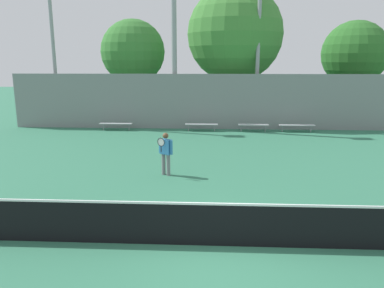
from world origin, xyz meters
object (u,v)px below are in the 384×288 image
light_pole_near_left (259,28)px  tree_green_tall (355,54)px  bench_adjacent_court (253,125)px  tree_dark_dense (133,52)px  light_pole_far_right (51,13)px  bench_by_gate (297,125)px  tennis_player (166,151)px  light_pole_center_back (174,28)px  bench_courtside_near (202,124)px  bench_courtside_far (116,124)px  tree_green_broad (235,34)px  tennis_net (217,224)px

light_pole_near_left → tree_green_tall: size_ratio=1.51×
bench_adjacent_court → tree_dark_dense: tree_dark_dense is taller
light_pole_near_left → light_pole_far_right: (-12.73, 0.13, 0.93)m
bench_adjacent_court → bench_by_gate: (2.54, -0.00, 0.00)m
bench_adjacent_court → tree_dark_dense: size_ratio=0.26×
tennis_player → light_pole_far_right: size_ratio=0.14×
bench_by_gate → light_pole_center_back: light_pole_center_back is taller
bench_courtside_near → tree_green_tall: (10.47, 5.18, 4.16)m
tree_dark_dense → light_pole_near_left: bearing=-17.0°
bench_adjacent_court → light_pole_near_left: size_ratio=0.17×
bench_courtside_far → tennis_player: bearing=-65.1°
bench_by_gate → light_pole_far_right: 16.45m
light_pole_near_left → tree_dark_dense: (-8.18, 2.49, -1.38)m
light_pole_far_right → bench_adjacent_court: bearing=-7.5°
tree_green_broad → tennis_player: bearing=-103.8°
tree_green_broad → bench_adjacent_court: bearing=-77.1°
light_pole_far_right → tree_dark_dense: size_ratio=1.71×
light_pole_near_left → light_pole_center_back: light_pole_center_back is taller
bench_courtside_far → bench_adjacent_court: same height
tennis_player → light_pole_center_back: size_ratio=0.15×
tennis_net → light_pole_near_left: size_ratio=1.19×
tennis_player → bench_adjacent_court: 9.75m
tree_green_tall → bench_by_gate: bearing=-133.1°
bench_by_gate → light_pole_near_left: light_pole_near_left is taller
tennis_player → tree_green_broad: bearing=105.5°
tennis_net → bench_by_gate: 14.96m
light_pole_center_back → tree_dark_dense: 4.47m
light_pole_center_back → bench_adjacent_court: bearing=-13.1°
light_pole_near_left → light_pole_far_right: 12.77m
tennis_net → light_pole_center_back: light_pole_center_back is taller
tree_dark_dense → bench_by_gate: bearing=-21.1°
tennis_net → bench_courtside_near: tennis_net is taller
tree_green_tall → tree_dark_dense: bearing=-175.6°
bench_courtside_near → light_pole_far_right: bearing=170.0°
light_pole_far_right → tree_dark_dense: bearing=27.5°
bench_courtside_far → tennis_net: bearing=-67.3°
tennis_player → bench_adjacent_court: tennis_player is taller
bench_courtside_near → tree_green_tall: 12.40m
bench_courtside_near → bench_adjacent_court: same height
tennis_player → tree_green_broad: (3.19, 13.03, 4.95)m
light_pole_center_back → tree_green_broad: bearing=39.2°
tennis_player → bench_courtside_near: tennis_player is taller
bench_courtside_near → tree_green_tall: bearing=26.3°
bench_courtside_far → light_pole_near_left: 10.36m
bench_courtside_far → tree_green_broad: 10.03m
light_pole_center_back → light_pole_near_left: bearing=4.6°
bench_courtside_far → light_pole_center_back: light_pole_center_back is taller
tennis_player → light_pole_near_left: bearing=96.0°
bench_adjacent_court → tree_green_broad: (-0.97, 4.22, 5.46)m
bench_by_gate → tree_dark_dense: 11.97m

